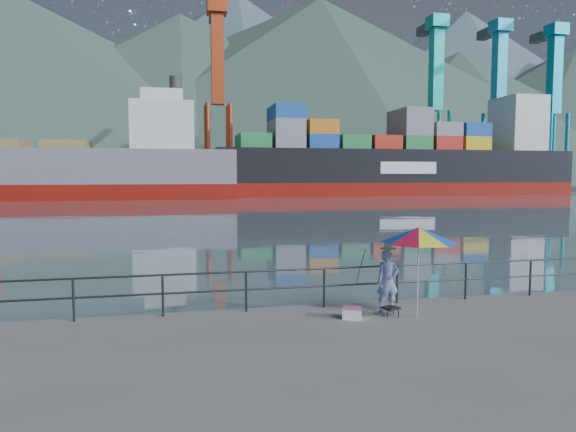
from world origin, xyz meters
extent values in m
cube|color=slate|center=(0.00, -3.50, -0.25)|extent=(24.00, 11.00, 0.50)
cube|color=slate|center=(0.00, 130.00, 0.00)|extent=(500.00, 280.00, 0.00)
cube|color=#514F4C|center=(10.00, 93.00, 0.00)|extent=(200.00, 40.00, 0.40)
cylinder|color=#2D3033|center=(0.00, 1.70, 1.00)|extent=(22.00, 0.05, 0.05)
cylinder|color=#2D3033|center=(0.00, 1.70, 0.55)|extent=(22.00, 0.05, 0.05)
cube|color=#2D3033|center=(0.00, 1.70, 0.50)|extent=(22.00, 0.06, 1.00)
cone|color=#385147|center=(0.00, 205.00, 34.00)|extent=(282.88, 282.88, 68.00)
cone|color=#385147|center=(60.00, 210.00, 40.00)|extent=(332.80, 332.80, 80.00)
cone|color=#385147|center=(130.00, 215.00, 31.00)|extent=(257.92, 257.92, 62.00)
cone|color=#385147|center=(200.00, 220.00, 35.00)|extent=(291.20, 291.20, 70.00)
cube|color=yellow|center=(10.00, 92.00, 2.60)|extent=(6.00, 2.40, 5.20)
cube|color=#267F3F|center=(16.50, 92.00, 1.30)|extent=(6.00, 2.40, 2.60)
cube|color=yellow|center=(23.00, 92.00, 1.30)|extent=(6.00, 2.40, 2.60)
cube|color=#194CA5|center=(29.50, 92.00, 3.90)|extent=(6.00, 2.40, 7.80)
cube|color=orange|center=(36.00, 92.00, 2.60)|extent=(6.00, 2.40, 5.20)
cube|color=#267F3F|center=(42.50, 92.00, 1.30)|extent=(6.00, 2.40, 2.60)
cube|color=#267F3F|center=(49.00, 92.00, 3.90)|extent=(6.00, 2.40, 7.80)
cube|color=orange|center=(55.50, 92.00, 1.30)|extent=(6.00, 2.40, 2.60)
cube|color=red|center=(62.00, 92.00, 2.60)|extent=(6.00, 2.40, 5.20)
cube|color=#194CA5|center=(10.00, 95.00, 1.30)|extent=(6.00, 2.40, 2.60)
cube|color=#194CA5|center=(16.50, 95.00, 2.60)|extent=(6.00, 2.40, 5.20)
cube|color=yellow|center=(23.00, 95.00, 3.90)|extent=(6.00, 2.40, 7.80)
cube|color=yellow|center=(29.50, 95.00, 2.60)|extent=(6.00, 2.40, 5.20)
cube|color=yellow|center=(36.00, 95.00, 2.60)|extent=(6.00, 2.40, 5.20)
cube|color=gray|center=(42.50, 95.00, 2.60)|extent=(6.00, 2.40, 5.20)
imported|color=#323D95|center=(2.40, 0.94, 0.78)|extent=(0.57, 0.38, 1.55)
cylinder|color=white|center=(2.86, 0.26, 0.99)|extent=(0.04, 0.04, 1.98)
cone|color=#F5F92D|center=(2.86, 0.26, 1.98)|extent=(2.26, 2.26, 0.36)
cube|color=black|center=(2.32, 0.54, 0.21)|extent=(0.45, 0.45, 0.05)
cube|color=#2D3033|center=(2.32, 0.54, 0.09)|extent=(0.29, 0.29, 0.18)
cube|color=white|center=(1.34, 0.53, 0.12)|extent=(0.51, 0.43, 0.25)
cylinder|color=black|center=(2.09, 2.04, 0.00)|extent=(0.43, 1.85, 1.33)
cube|color=maroon|center=(-23.09, 69.14, 0.75)|extent=(58.21, 10.07, 2.50)
cube|color=slate|center=(-23.09, 69.14, 4.50)|extent=(58.21, 10.07, 5.00)
cube|color=silver|center=(-4.46, 69.14, 10.50)|extent=(9.00, 8.46, 7.00)
cube|color=maroon|center=(35.42, 74.43, 0.75)|extent=(63.71, 10.62, 2.50)
cube|color=black|center=(35.42, 74.43, 4.80)|extent=(63.71, 10.62, 5.60)
cube|color=silver|center=(59.63, 74.43, 12.60)|extent=(7.00, 8.49, 10.00)
camera|label=1|loc=(-2.64, -10.68, 3.39)|focal=32.00mm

